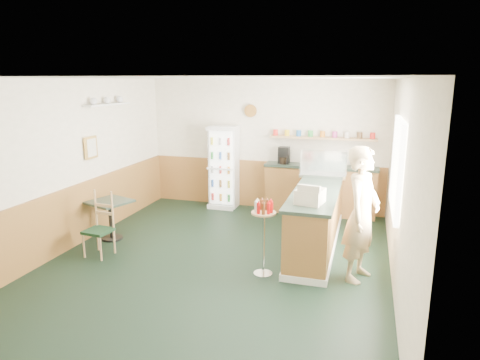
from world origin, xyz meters
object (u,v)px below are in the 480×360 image
at_px(condiment_stand, 264,225).
at_px(cafe_chair, 101,222).
at_px(shopkeeper, 362,214).
at_px(cash_register, 310,196).
at_px(display_case, 324,164).
at_px(cafe_table, 110,212).
at_px(drinks_fridge, 224,167).

xyz_separation_m(condiment_stand, cafe_chair, (-2.60, -0.00, -0.20)).
bearing_deg(shopkeeper, cash_register, 107.00).
relative_size(display_case, cash_register, 2.16).
xyz_separation_m(display_case, shopkeeper, (0.70, -1.79, -0.31)).
relative_size(shopkeeper, condiment_stand, 1.72).
bearing_deg(cafe_chair, cafe_table, 115.25).
bearing_deg(condiment_stand, cafe_chair, -179.96).
height_order(display_case, cafe_chair, display_case).
bearing_deg(condiment_stand, display_case, 74.14).
bearing_deg(display_case, shopkeeper, -68.60).
distance_m(display_case, cafe_table, 3.78).
bearing_deg(cafe_chair, condiment_stand, 5.14).
relative_size(condiment_stand, cafe_chair, 1.06).
xyz_separation_m(drinks_fridge, condiment_stand, (1.59, -2.99, -0.14)).
height_order(drinks_fridge, condiment_stand, drinks_fridge).
distance_m(shopkeeper, condiment_stand, 1.32).
bearing_deg(display_case, cafe_chair, -147.18).
height_order(shopkeeper, condiment_stand, shopkeeper).
distance_m(drinks_fridge, cafe_table, 2.72).
bearing_deg(drinks_fridge, display_case, -23.24).
bearing_deg(cafe_table, cafe_chair, -69.85).
height_order(cash_register, cafe_chair, cash_register).
distance_m(condiment_stand, cafe_chair, 2.61).
distance_m(drinks_fridge, condiment_stand, 3.39).
bearing_deg(cafe_chair, display_case, 37.92).
relative_size(drinks_fridge, cafe_table, 2.21).
relative_size(shopkeeper, cafe_chair, 1.83).
height_order(display_case, cash_register, display_case).
bearing_deg(display_case, cash_register, -90.00).
xyz_separation_m(shopkeeper, cafe_chair, (-3.88, -0.27, -0.39)).
relative_size(display_case, shopkeeper, 0.43).
height_order(display_case, cafe_table, display_case).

